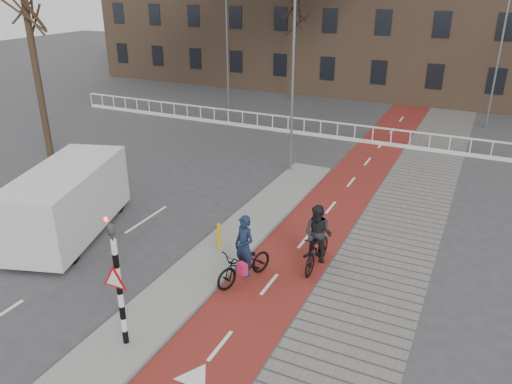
% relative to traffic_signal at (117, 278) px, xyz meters
% --- Properties ---
extents(ground, '(120.00, 120.00, 0.00)m').
position_rel_traffic_signal_xyz_m(ground, '(0.60, 2.02, -1.99)').
color(ground, '#38383A').
rests_on(ground, ground).
extents(bike_lane, '(2.50, 60.00, 0.01)m').
position_rel_traffic_signal_xyz_m(bike_lane, '(2.10, 12.02, -1.98)').
color(bike_lane, maroon).
rests_on(bike_lane, ground).
extents(sidewalk, '(3.00, 60.00, 0.01)m').
position_rel_traffic_signal_xyz_m(sidewalk, '(4.90, 12.02, -1.98)').
color(sidewalk, slate).
rests_on(sidewalk, ground).
extents(curb_island, '(1.80, 16.00, 0.12)m').
position_rel_traffic_signal_xyz_m(curb_island, '(-0.10, 6.02, -1.93)').
color(curb_island, gray).
rests_on(curb_island, ground).
extents(traffic_signal, '(0.80, 0.80, 3.68)m').
position_rel_traffic_signal_xyz_m(traffic_signal, '(0.00, 0.00, 0.00)').
color(traffic_signal, black).
rests_on(traffic_signal, curb_island).
extents(bollard, '(0.12, 0.12, 0.90)m').
position_rel_traffic_signal_xyz_m(bollard, '(-0.21, 5.10, -1.42)').
color(bollard, '#E1B20C').
rests_on(bollard, curb_island).
extents(cyclist_near, '(1.42, 2.21, 2.15)m').
position_rel_traffic_signal_xyz_m(cyclist_near, '(1.35, 3.87, -1.26)').
color(cyclist_near, black).
rests_on(cyclist_near, bike_lane).
extents(cyclist_far, '(0.93, 2.01, 2.12)m').
position_rel_traffic_signal_xyz_m(cyclist_far, '(3.05, 5.54, -1.10)').
color(cyclist_far, black).
rests_on(cyclist_far, bike_lane).
extents(van, '(3.87, 6.04, 2.42)m').
position_rel_traffic_signal_xyz_m(van, '(-5.62, 3.95, -0.72)').
color(van, silver).
rests_on(van, ground).
extents(railing, '(28.00, 0.10, 0.99)m').
position_rel_traffic_signal_xyz_m(railing, '(-4.40, 19.02, -1.68)').
color(railing, silver).
rests_on(railing, ground).
extents(tree_left, '(0.32, 0.32, 8.37)m').
position_rel_traffic_signal_xyz_m(tree_left, '(-12.45, 9.54, 2.20)').
color(tree_left, black).
rests_on(tree_left, ground).
extents(tree_mid, '(0.23, 0.23, 7.00)m').
position_rel_traffic_signal_xyz_m(tree_mid, '(-6.46, 27.47, 1.51)').
color(tree_mid, black).
rests_on(tree_mid, ground).
extents(streetlight_near, '(0.12, 0.12, 8.10)m').
position_rel_traffic_signal_xyz_m(streetlight_near, '(-0.84, 13.02, 2.06)').
color(streetlight_near, slate).
rests_on(streetlight_near, ground).
extents(streetlight_left, '(0.12, 0.12, 7.55)m').
position_rel_traffic_signal_xyz_m(streetlight_left, '(-9.17, 22.33, 1.78)').
color(streetlight_left, slate).
rests_on(streetlight_left, ground).
extents(streetlight_right, '(0.12, 0.12, 8.71)m').
position_rel_traffic_signal_xyz_m(streetlight_right, '(7.12, 25.29, 2.36)').
color(streetlight_right, slate).
rests_on(streetlight_right, ground).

